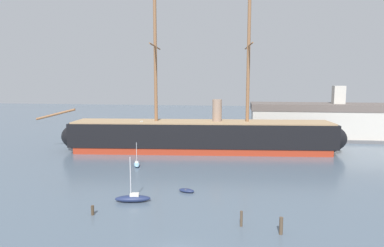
{
  "coord_description": "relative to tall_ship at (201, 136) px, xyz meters",
  "views": [
    {
      "loc": [
        6.15,
        -31.21,
        17.52
      ],
      "look_at": [
        -2.91,
        32.45,
        9.21
      ],
      "focal_mm": 31.69,
      "sensor_mm": 36.0,
      "label": 1
    }
  ],
  "objects": [
    {
      "name": "sailboat_foreground_left",
      "position": [
        -5.84,
        -35.71,
        -3.36
      ],
      "size": [
        5.31,
        2.47,
        6.66
      ],
      "color": "#1E284C",
      "rests_on": "ground"
    },
    {
      "name": "motorboat_far_left",
      "position": [
        -23.15,
        7.02,
        -3.44
      ],
      "size": [
        2.91,
        3.45,
        1.36
      ],
      "color": "orange",
      "rests_on": "ground"
    },
    {
      "name": "dockside_warehouse_right",
      "position": [
        32.71,
        23.85,
        1.34
      ],
      "size": [
        43.36,
        14.89,
        15.78
      ],
      "color": "#565659",
      "rests_on": "ground"
    },
    {
      "name": "mooring_piling_nearest",
      "position": [
        -9.56,
        -41.05,
        -3.29
      ],
      "size": [
        0.4,
        0.4,
        1.27
      ],
      "primitive_type": "cylinder",
      "color": "#423323",
      "rests_on": "ground"
    },
    {
      "name": "tall_ship",
      "position": [
        0.0,
        0.0,
        0.0
      ],
      "size": [
        75.97,
        17.09,
        36.54
      ],
      "color": "maroon",
      "rests_on": "ground"
    },
    {
      "name": "sailboat_alongside_bow",
      "position": [
        -11.45,
        -15.85,
        -3.5
      ],
      "size": [
        2.33,
        3.99,
        4.98
      ],
      "color": "#7FB2D6",
      "rests_on": "ground"
    },
    {
      "name": "dinghy_distant_centre",
      "position": [
        7.34,
        11.85,
        -3.7
      ],
      "size": [
        1.62,
        2.03,
        0.44
      ],
      "color": "#236670",
      "rests_on": "ground"
    },
    {
      "name": "mooring_piling_left_pair",
      "position": [
        14.13,
        -43.3,
        -2.91
      ],
      "size": [
        0.43,
        0.43,
        2.03
      ],
      "primitive_type": "cylinder",
      "color": "#4C3D2D",
      "rests_on": "ground"
    },
    {
      "name": "mooring_piling_right_pair",
      "position": [
        9.65,
        -41.8,
        -2.97
      ],
      "size": [
        0.32,
        0.32,
        1.91
      ],
      "primitive_type": "cylinder",
      "color": "#4C3D2D",
      "rests_on": "ground"
    },
    {
      "name": "dinghy_near_centre",
      "position": [
        1.19,
        -30.48,
        -3.62
      ],
      "size": [
        2.72,
        1.68,
        0.6
      ],
      "color": "#1E284C",
      "rests_on": "ground"
    },
    {
      "name": "seagull_in_flight",
      "position": [
        -6.08,
        -29.83,
        7.09
      ],
      "size": [
        0.41,
        1.09,
        0.13
      ],
      "color": "silver"
    }
  ]
}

